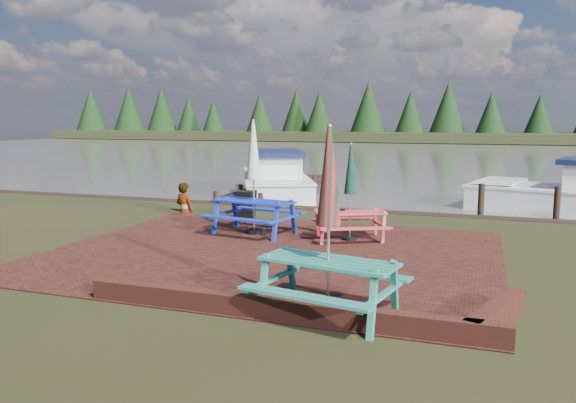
{
  "coord_description": "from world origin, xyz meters",
  "views": [
    {
      "loc": [
        4.07,
        -9.53,
        2.73
      ],
      "look_at": [
        0.12,
        1.65,
        1.0
      ],
      "focal_mm": 35.0,
      "sensor_mm": 36.0,
      "label": 1
    }
  ],
  "objects_px": {
    "chalkboard": "(245,205)",
    "jetty": "(283,186)",
    "picnic_table_teal": "(328,251)",
    "picnic_table_red": "(350,207)",
    "person": "(184,183)",
    "boat_jetty": "(275,181)",
    "picnic_table_blue": "(254,195)"
  },
  "relations": [
    {
      "from": "chalkboard",
      "to": "jetty",
      "type": "bearing_deg",
      "value": 99.38
    },
    {
      "from": "picnic_table_teal",
      "to": "jetty",
      "type": "height_order",
      "value": "picnic_table_teal"
    },
    {
      "from": "picnic_table_red",
      "to": "chalkboard",
      "type": "xyz_separation_m",
      "value": [
        -3.26,
        1.51,
        -0.35
      ]
    },
    {
      "from": "picnic_table_teal",
      "to": "chalkboard",
      "type": "height_order",
      "value": "picnic_table_teal"
    },
    {
      "from": "picnic_table_red",
      "to": "person",
      "type": "bearing_deg",
      "value": 131.78
    },
    {
      "from": "picnic_table_red",
      "to": "boat_jetty",
      "type": "xyz_separation_m",
      "value": [
        -4.72,
        7.67,
        -0.38
      ]
    },
    {
      "from": "picnic_table_blue",
      "to": "boat_jetty",
      "type": "relative_size",
      "value": 0.38
    },
    {
      "from": "picnic_table_red",
      "to": "boat_jetty",
      "type": "distance_m",
      "value": 9.01
    },
    {
      "from": "picnic_table_teal",
      "to": "chalkboard",
      "type": "xyz_separation_m",
      "value": [
        -4.11,
        6.47,
        -0.5
      ]
    },
    {
      "from": "picnic_table_blue",
      "to": "chalkboard",
      "type": "distance_m",
      "value": 1.91
    },
    {
      "from": "picnic_table_red",
      "to": "picnic_table_teal",
      "type": "bearing_deg",
      "value": -106.37
    },
    {
      "from": "picnic_table_teal",
      "to": "picnic_table_blue",
      "type": "bearing_deg",
      "value": 134.26
    },
    {
      "from": "jetty",
      "to": "boat_jetty",
      "type": "bearing_deg",
      "value": -89.4
    },
    {
      "from": "chalkboard",
      "to": "jetty",
      "type": "xyz_separation_m",
      "value": [
        -1.46,
        7.01,
        -0.31
      ]
    },
    {
      "from": "picnic_table_red",
      "to": "person",
      "type": "relative_size",
      "value": 1.27
    },
    {
      "from": "boat_jetty",
      "to": "person",
      "type": "distance_m",
      "value": 5.49
    },
    {
      "from": "jetty",
      "to": "person",
      "type": "xyz_separation_m",
      "value": [
        -0.84,
        -6.26,
        0.75
      ]
    },
    {
      "from": "person",
      "to": "jetty",
      "type": "bearing_deg",
      "value": -84.78
    },
    {
      "from": "chalkboard",
      "to": "jetty",
      "type": "height_order",
      "value": "chalkboard"
    },
    {
      "from": "picnic_table_blue",
      "to": "person",
      "type": "distance_m",
      "value": 3.99
    },
    {
      "from": "jetty",
      "to": "picnic_table_blue",
      "type": "bearing_deg",
      "value": -74.43
    },
    {
      "from": "jetty",
      "to": "boat_jetty",
      "type": "xyz_separation_m",
      "value": [
        0.01,
        -0.85,
        0.28
      ]
    },
    {
      "from": "picnic_table_blue",
      "to": "boat_jetty",
      "type": "bearing_deg",
      "value": 117.6
    },
    {
      "from": "picnic_table_blue",
      "to": "picnic_table_red",
      "type": "bearing_deg",
      "value": 12.18
    },
    {
      "from": "jetty",
      "to": "boat_jetty",
      "type": "distance_m",
      "value": 0.89
    },
    {
      "from": "picnic_table_blue",
      "to": "chalkboard",
      "type": "height_order",
      "value": "picnic_table_blue"
    },
    {
      "from": "picnic_table_teal",
      "to": "chalkboard",
      "type": "distance_m",
      "value": 7.68
    },
    {
      "from": "picnic_table_red",
      "to": "picnic_table_blue",
      "type": "height_order",
      "value": "picnic_table_blue"
    },
    {
      "from": "picnic_table_teal",
      "to": "boat_jetty",
      "type": "bearing_deg",
      "value": 124.99
    },
    {
      "from": "boat_jetty",
      "to": "person",
      "type": "height_order",
      "value": "person"
    },
    {
      "from": "picnic_table_red",
      "to": "picnic_table_blue",
      "type": "distance_m",
      "value": 2.34
    },
    {
      "from": "boat_jetty",
      "to": "jetty",
      "type": "bearing_deg",
      "value": 66.25
    }
  ]
}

